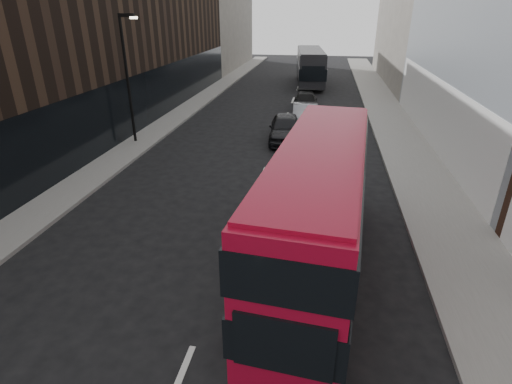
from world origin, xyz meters
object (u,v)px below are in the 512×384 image
at_px(grey_bus, 310,66).
at_px(car_a, 285,128).
at_px(car_b, 305,117).
at_px(street_lamp, 128,71).
at_px(car_c, 306,101).
at_px(red_bus, 318,204).

height_order(grey_bus, car_a, grey_bus).
xyz_separation_m(grey_bus, car_b, (0.49, -17.23, -1.13)).
xyz_separation_m(street_lamp, grey_bus, (9.24, 22.35, -2.28)).
xyz_separation_m(car_b, car_c, (-0.24, 5.51, -0.12)).
distance_m(street_lamp, car_c, 14.68).
height_order(grey_bus, car_c, grey_bus).
distance_m(red_bus, grey_bus, 33.49).
xyz_separation_m(street_lamp, red_bus, (10.95, -11.10, -1.94)).
xyz_separation_m(street_lamp, car_b, (9.73, 5.12, -3.41)).
bearing_deg(grey_bus, street_lamp, -117.88).
height_order(grey_bus, car_b, grey_bus).
distance_m(street_lamp, car_b, 11.51).
distance_m(car_b, car_c, 5.52).
xyz_separation_m(car_a, car_c, (0.76, 8.63, -0.14)).
height_order(street_lamp, car_a, street_lamp).
bearing_deg(grey_bus, car_c, -94.22).
bearing_deg(car_c, car_a, -98.05).
xyz_separation_m(grey_bus, car_c, (0.25, -11.72, -1.26)).
bearing_deg(car_c, street_lamp, -134.72).
xyz_separation_m(grey_bus, car_a, (-0.52, -20.35, -1.11)).
bearing_deg(grey_bus, car_a, -96.88).
relative_size(street_lamp, red_bus, 0.69).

